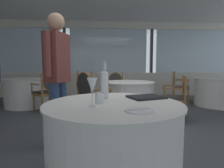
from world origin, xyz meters
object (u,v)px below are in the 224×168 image
object	(u,v)px
dining_chair_1_1	(177,94)
dining_chair_2_1	(178,84)
menu_book	(146,97)
wine_glass	(92,86)
dining_chair_1_2	(116,86)
water_tumbler	(100,98)
dining_chair_1_0	(90,95)
water_bottle	(105,83)
dining_chair_0_2	(48,90)
side_plate	(139,110)
diner_person_1	(57,71)
dining_chair_0_0	(47,83)

from	to	relation	value
dining_chair_1_1	dining_chair_2_1	bearing A→B (deg)	-93.97
menu_book	dining_chair_1_1	distance (m)	1.95
wine_glass	dining_chair_1_2	size ratio (longest dim) A/B	0.25
water_tumbler	dining_chair_2_1	distance (m)	4.21
dining_chair_1_0	dining_chair_1_2	xyz separation A→B (m)	(0.60, 1.59, -0.03)
dining_chair_1_2	water_bottle	bearing A→B (deg)	-16.95
dining_chair_0_2	dining_chair_1_0	size ratio (longest dim) A/B	0.92
dining_chair_0_2	dining_chair_2_1	xyz separation A→B (m)	(3.49, 0.87, 0.01)
side_plate	menu_book	distance (m)	0.54
water_bottle	dining_chair_1_1	world-z (taller)	water_bottle
dining_chair_1_2	diner_person_1	bearing A→B (deg)	-33.20
menu_book	dining_chair_1_1	size ratio (longest dim) A/B	0.38
dining_chair_2_1	diner_person_1	world-z (taller)	diner_person_1
water_bottle	dining_chair_2_1	xyz separation A→B (m)	(2.23, 3.31, -0.35)
water_bottle	dining_chair_1_0	distance (m)	1.37
water_tumbler	dining_chair_2_1	xyz separation A→B (m)	(2.28, 3.53, -0.25)
water_tumbler	diner_person_1	world-z (taller)	diner_person_1
wine_glass	menu_book	distance (m)	0.64
water_bottle	dining_chair_1_0	world-z (taller)	water_bottle
dining_chair_1_2	dining_chair_2_1	xyz separation A→B (m)	(1.85, 0.40, 0.00)
side_plate	dining_chair_1_0	distance (m)	1.92
side_plate	water_bottle	xyz separation A→B (m)	(-0.23, 0.54, 0.14)
side_plate	dining_chair_1_1	xyz separation A→B (m)	(1.23, 2.14, -0.23)
dining_chair_0_0	diner_person_1	world-z (taller)	diner_person_1
dining_chair_1_1	dining_chair_2_1	xyz separation A→B (m)	(0.78, 1.71, 0.02)
dining_chair_1_0	menu_book	bearing A→B (deg)	-104.31
wine_glass	dining_chair_0_0	bearing A→B (deg)	110.11
dining_chair_0_0	diner_person_1	bearing A→B (deg)	32.03
dining_chair_1_0	dining_chair_1_1	xyz separation A→B (m)	(1.67, 0.29, -0.05)
dining_chair_0_0	wine_glass	bearing A→B (deg)	33.86
dining_chair_0_0	dining_chair_1_0	world-z (taller)	dining_chair_1_0
menu_book	dining_chair_1_2	bearing A→B (deg)	72.07
dining_chair_0_0	dining_chair_2_1	xyz separation A→B (m)	(3.98, -0.81, -0.00)
dining_chair_1_1	dining_chair_0_2	bearing A→B (deg)	3.43
water_tumbler	dining_chair_1_2	world-z (taller)	dining_chair_1_2
water_bottle	dining_chair_0_0	size ratio (longest dim) A/B	0.39
wine_glass	dining_chair_1_0	bearing A→B (deg)	93.92
menu_book	dining_chair_1_1	xyz separation A→B (m)	(1.04, 1.63, -0.24)
dining_chair_0_2	dining_chair_1_0	xyz separation A→B (m)	(1.04, -1.12, 0.04)
water_bottle	dining_chair_1_2	xyz separation A→B (m)	(0.38, 2.90, -0.35)
wine_glass	dining_chair_2_1	bearing A→B (deg)	57.66
dining_chair_0_0	water_tumbler	bearing A→B (deg)	35.16
dining_chair_1_0	wine_glass	bearing A→B (deg)	-125.57
diner_person_1	dining_chair_0_0	bearing A→B (deg)	125.95
side_plate	water_tumbler	bearing A→B (deg)	131.03
dining_chair_1_2	dining_chair_0_2	bearing A→B (deg)	-83.54
dining_chair_1_1	menu_book	bearing A→B (deg)	77.91
dining_chair_0_2	dining_chair_1_1	world-z (taller)	dining_chair_0_2
water_bottle	dining_chair_0_0	bearing A→B (deg)	113.04
dining_chair_2_1	dining_chair_0_2	bearing A→B (deg)	-139.69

